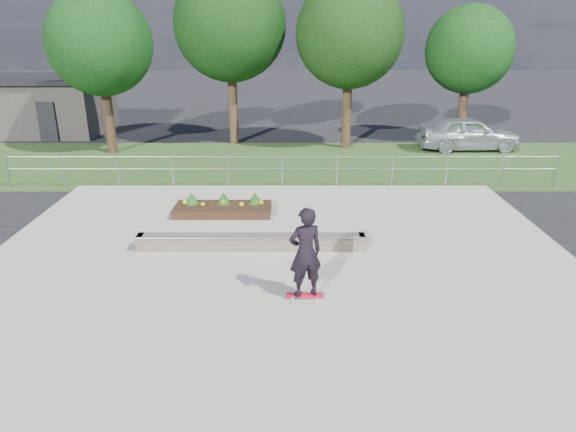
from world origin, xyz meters
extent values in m
plane|color=black|center=(0.00, 0.00, 0.00)|extent=(120.00, 120.00, 0.00)
cube|color=#2A491D|center=(0.00, 11.00, 0.01)|extent=(30.00, 8.00, 0.02)
cube|color=#A29C90|center=(0.00, 0.00, 0.03)|extent=(15.00, 15.00, 0.06)
cylinder|color=gray|center=(-10.00, 7.50, 0.60)|extent=(0.06, 0.06, 1.20)
cylinder|color=gray|center=(-8.00, 7.50, 0.60)|extent=(0.06, 0.06, 1.20)
cylinder|color=gray|center=(-6.00, 7.50, 0.60)|extent=(0.06, 0.06, 1.20)
cylinder|color=gray|center=(-4.00, 7.50, 0.60)|extent=(0.06, 0.06, 1.20)
cylinder|color=gray|center=(-2.00, 7.50, 0.60)|extent=(0.06, 0.06, 1.20)
cylinder|color=gray|center=(0.00, 7.50, 0.60)|extent=(0.06, 0.06, 1.20)
cylinder|color=#919499|center=(2.00, 7.50, 0.60)|extent=(0.06, 0.06, 1.20)
cylinder|color=gray|center=(4.00, 7.50, 0.60)|extent=(0.06, 0.06, 1.20)
cylinder|color=#909498|center=(6.00, 7.50, 0.60)|extent=(0.06, 0.06, 1.20)
cylinder|color=#96999E|center=(8.00, 7.50, 0.60)|extent=(0.06, 0.06, 1.20)
cylinder|color=gray|center=(10.00, 7.50, 0.60)|extent=(0.06, 0.06, 1.20)
cylinder|color=#95979D|center=(0.00, 7.50, 1.15)|extent=(20.00, 0.04, 0.04)
cylinder|color=gray|center=(0.00, 7.50, 0.70)|extent=(20.00, 0.04, 0.04)
cube|color=#322F2C|center=(-14.00, 18.00, 1.40)|extent=(8.00, 5.00, 2.80)
cube|color=black|center=(-14.00, 18.00, 2.90)|extent=(8.40, 5.40, 0.20)
cube|color=black|center=(-12.00, 15.45, 1.00)|extent=(0.90, 0.10, 2.00)
cylinder|color=black|center=(-8.00, 13.00, 1.46)|extent=(0.44, 0.44, 2.93)
sphere|color=black|center=(-8.00, 13.00, 4.88)|extent=(4.55, 4.55, 4.55)
cylinder|color=#372216|center=(-2.50, 15.00, 1.69)|extent=(0.44, 0.44, 3.38)
sphere|color=black|center=(-2.50, 15.00, 5.62)|extent=(5.25, 5.25, 5.25)
cylinder|color=#302013|center=(3.00, 14.00, 1.57)|extent=(0.44, 0.44, 3.15)
sphere|color=black|center=(3.00, 14.00, 5.25)|extent=(4.90, 4.90, 4.90)
cylinder|color=#382116|center=(9.00, 15.50, 1.35)|extent=(0.44, 0.44, 2.70)
sphere|color=black|center=(9.00, 15.50, 4.50)|extent=(4.20, 4.20, 4.20)
cube|color=brown|center=(-0.77, 1.79, 0.26)|extent=(6.00, 0.40, 0.40)
cylinder|color=#909398|center=(-0.77, 1.59, 0.46)|extent=(6.00, 0.06, 0.06)
cube|color=brown|center=(-3.67, 1.79, 0.26)|extent=(0.15, 0.42, 0.40)
cube|color=brown|center=(2.13, 1.79, 0.26)|extent=(0.15, 0.42, 0.40)
cube|color=black|center=(-1.83, 4.54, 0.18)|extent=(3.00, 1.20, 0.25)
sphere|color=yellow|center=(-3.03, 4.64, 0.39)|extent=(0.14, 0.14, 0.14)
sphere|color=gold|center=(-2.43, 4.44, 0.39)|extent=(0.14, 0.14, 0.14)
sphere|color=gold|center=(-1.83, 4.64, 0.39)|extent=(0.14, 0.14, 0.14)
sphere|color=yellow|center=(-1.23, 4.44, 0.39)|extent=(0.14, 0.14, 0.14)
sphere|color=gold|center=(-0.63, 4.64, 0.39)|extent=(0.14, 0.14, 0.14)
cone|color=#1A4A15|center=(-2.83, 4.79, 0.49)|extent=(0.44, 0.44, 0.36)
cone|color=#173F12|center=(-1.83, 4.79, 0.49)|extent=(0.44, 0.44, 0.36)
cone|color=#1B3F12|center=(-0.83, 4.79, 0.49)|extent=(0.44, 0.44, 0.36)
cylinder|color=silver|center=(0.30, -0.88, 0.09)|extent=(0.05, 0.03, 0.05)
cylinder|color=white|center=(0.30, -0.70, 0.09)|extent=(0.05, 0.03, 0.05)
cylinder|color=white|center=(0.82, -0.88, 0.09)|extent=(0.05, 0.03, 0.05)
cylinder|color=silver|center=(0.82, -0.70, 0.09)|extent=(0.05, 0.03, 0.05)
cylinder|color=gray|center=(0.30, -0.79, 0.11)|extent=(0.02, 0.18, 0.02)
cylinder|color=#A5A4AA|center=(0.82, -0.79, 0.11)|extent=(0.02, 0.18, 0.02)
cube|color=#B7162E|center=(0.56, -0.79, 0.13)|extent=(0.80, 0.21, 0.02)
imported|color=black|center=(0.56, -0.79, 1.14)|extent=(0.84, 0.68, 1.99)
imported|color=#B6BAC0|center=(8.74, 13.55, 0.80)|extent=(4.78, 2.05, 1.61)
camera|label=1|loc=(0.19, -10.56, 5.59)|focal=32.00mm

